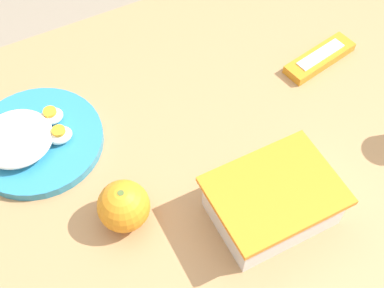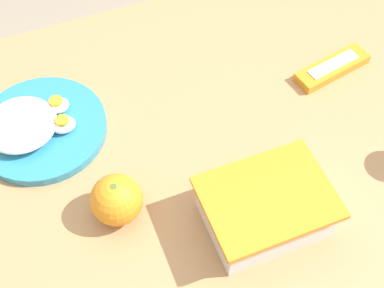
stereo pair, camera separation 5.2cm
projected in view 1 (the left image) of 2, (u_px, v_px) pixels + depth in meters
name	position (u px, v px, depth m)	size (l,w,h in m)	color
ground_plane	(192.00, 288.00, 1.59)	(10.00, 10.00, 0.00)	gray
table	(192.00, 172.00, 1.05)	(1.20, 0.76, 0.77)	#AD7F51
food_container	(272.00, 203.00, 0.84)	(0.20, 0.15, 0.08)	white
orange_fruit	(124.00, 206.00, 0.83)	(0.08, 0.08, 0.08)	orange
rice_plate	(31.00, 139.00, 0.93)	(0.23, 0.23, 0.05)	teal
candy_bar	(320.00, 58.00, 1.06)	(0.16, 0.07, 0.02)	orange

